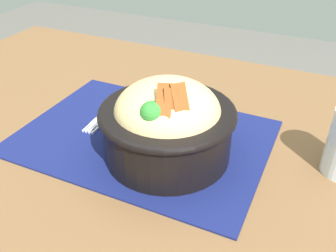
% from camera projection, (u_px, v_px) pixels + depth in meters
% --- Properties ---
extents(table, '(1.09, 0.83, 0.78)m').
position_uv_depth(table, '(123.00, 178.00, 0.65)').
color(table, brown).
rests_on(table, ground_plane).
extents(placemat, '(0.40, 0.29, 0.00)m').
position_uv_depth(placemat, '(143.00, 137.00, 0.62)').
color(placemat, '#11194C').
rests_on(placemat, table).
extents(bowl, '(0.21, 0.21, 0.14)m').
position_uv_depth(bowl, '(168.00, 122.00, 0.54)').
color(bowl, black).
rests_on(bowl, placemat).
extents(fork, '(0.02, 0.13, 0.00)m').
position_uv_depth(fork, '(106.00, 115.00, 0.67)').
color(fork, silver).
rests_on(fork, placemat).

